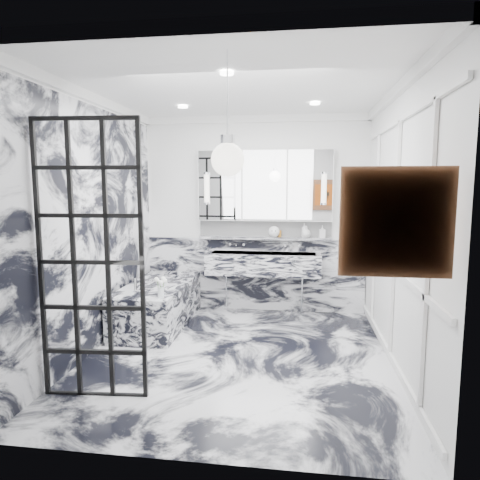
# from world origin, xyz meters

# --- Properties ---
(floor) EXTENTS (3.60, 3.60, 0.00)m
(floor) POSITION_xyz_m (0.00, 0.00, 0.00)
(floor) COLOR silver
(floor) RESTS_ON ground
(ceiling) EXTENTS (3.60, 3.60, 0.00)m
(ceiling) POSITION_xyz_m (0.00, 0.00, 2.80)
(ceiling) COLOR white
(ceiling) RESTS_ON wall_back
(wall_back) EXTENTS (3.60, 0.00, 3.60)m
(wall_back) POSITION_xyz_m (0.00, 1.80, 1.40)
(wall_back) COLOR white
(wall_back) RESTS_ON floor
(wall_front) EXTENTS (3.60, 0.00, 3.60)m
(wall_front) POSITION_xyz_m (0.00, -1.80, 1.40)
(wall_front) COLOR white
(wall_front) RESTS_ON floor
(wall_left) EXTENTS (0.00, 3.60, 3.60)m
(wall_left) POSITION_xyz_m (-1.60, 0.00, 1.40)
(wall_left) COLOR white
(wall_left) RESTS_ON floor
(wall_right) EXTENTS (0.00, 3.60, 3.60)m
(wall_right) POSITION_xyz_m (1.60, 0.00, 1.40)
(wall_right) COLOR white
(wall_right) RESTS_ON floor
(marble_clad_back) EXTENTS (3.18, 0.05, 1.05)m
(marble_clad_back) POSITION_xyz_m (0.00, 1.78, 0.53)
(marble_clad_back) COLOR silver
(marble_clad_back) RESTS_ON floor
(marble_clad_left) EXTENTS (0.02, 3.56, 2.68)m
(marble_clad_left) POSITION_xyz_m (-1.59, 0.00, 1.34)
(marble_clad_left) COLOR silver
(marble_clad_left) RESTS_ON floor
(panel_molding) EXTENTS (0.03, 3.40, 2.30)m
(panel_molding) POSITION_xyz_m (1.58, 0.00, 1.30)
(panel_molding) COLOR white
(panel_molding) RESTS_ON floor
(soap_bottle_a) EXTENTS (0.09, 0.09, 0.20)m
(soap_bottle_a) POSITION_xyz_m (0.71, 1.71, 1.19)
(soap_bottle_a) COLOR #8C5919
(soap_bottle_a) RESTS_ON ledge
(soap_bottle_b) EXTENTS (0.09, 0.09, 0.17)m
(soap_bottle_b) POSITION_xyz_m (0.97, 1.71, 1.18)
(soap_bottle_b) COLOR #4C4C51
(soap_bottle_b) RESTS_ON ledge
(soap_bottle_c) EXTENTS (0.16, 0.16, 0.17)m
(soap_bottle_c) POSITION_xyz_m (0.74, 1.71, 1.17)
(soap_bottle_c) COLOR silver
(soap_bottle_c) RESTS_ON ledge
(face_pot) EXTENTS (0.16, 0.16, 0.16)m
(face_pot) POSITION_xyz_m (0.29, 1.71, 1.17)
(face_pot) COLOR white
(face_pot) RESTS_ON ledge
(amber_bottle) EXTENTS (0.04, 0.04, 0.10)m
(amber_bottle) POSITION_xyz_m (0.37, 1.71, 1.14)
(amber_bottle) COLOR #8C5919
(amber_bottle) RESTS_ON ledge
(flower_vase) EXTENTS (0.07, 0.07, 0.12)m
(flower_vase) POSITION_xyz_m (-0.91, 0.22, 0.61)
(flower_vase) COLOR silver
(flower_vase) RESTS_ON bathtub
(crittall_door) EXTENTS (0.88, 0.10, 2.37)m
(crittall_door) POSITION_xyz_m (-1.10, -1.02, 1.18)
(crittall_door) COLOR black
(crittall_door) RESTS_ON floor
(artwork) EXTENTS (0.55, 0.05, 0.55)m
(artwork) POSITION_xyz_m (1.20, -1.76, 1.61)
(artwork) COLOR #C54814
(artwork) RESTS_ON wall_front
(pendant_light) EXTENTS (0.24, 0.24, 0.24)m
(pendant_light) POSITION_xyz_m (0.13, -1.35, 2.01)
(pendant_light) COLOR white
(pendant_light) RESTS_ON ceiling
(trough_sink) EXTENTS (1.60, 0.45, 0.30)m
(trough_sink) POSITION_xyz_m (0.15, 1.55, 0.73)
(trough_sink) COLOR silver
(trough_sink) RESTS_ON wall_back
(ledge) EXTENTS (1.90, 0.14, 0.04)m
(ledge) POSITION_xyz_m (0.15, 1.72, 1.07)
(ledge) COLOR silver
(ledge) RESTS_ON wall_back
(subway_tile) EXTENTS (1.90, 0.03, 0.23)m
(subway_tile) POSITION_xyz_m (0.15, 1.78, 1.21)
(subway_tile) COLOR white
(subway_tile) RESTS_ON wall_back
(mirror_cabinet) EXTENTS (1.90, 0.16, 1.00)m
(mirror_cabinet) POSITION_xyz_m (0.15, 1.73, 1.82)
(mirror_cabinet) COLOR white
(mirror_cabinet) RESTS_ON wall_back
(sconce_left) EXTENTS (0.07, 0.07, 0.40)m
(sconce_left) POSITION_xyz_m (-0.67, 1.63, 1.78)
(sconce_left) COLOR white
(sconce_left) RESTS_ON mirror_cabinet
(sconce_right) EXTENTS (0.07, 0.07, 0.40)m
(sconce_right) POSITION_xyz_m (0.97, 1.63, 1.78)
(sconce_right) COLOR white
(sconce_right) RESTS_ON mirror_cabinet
(bathtub) EXTENTS (0.75, 1.65, 0.55)m
(bathtub) POSITION_xyz_m (-1.18, 0.90, 0.28)
(bathtub) COLOR silver
(bathtub) RESTS_ON floor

